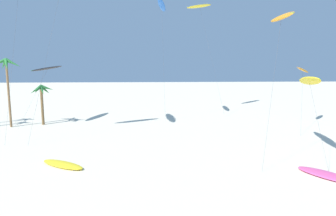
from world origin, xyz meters
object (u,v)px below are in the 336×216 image
flying_kite_2 (309,81)px  flying_kite_7 (200,6)px  flying_kite_0 (303,70)px  grounded_kite_1 (328,175)px  grounded_kite_0 (63,164)px  flying_kite_1 (162,5)px  flying_kite_3 (48,68)px  palm_tree_2 (7,71)px  palm_tree_3 (41,93)px  flying_kite_4 (281,17)px

flying_kite_2 → flying_kite_7: size_ratio=0.40×
flying_kite_0 → grounded_kite_1: flying_kite_0 is taller
flying_kite_2 → grounded_kite_0: 25.86m
flying_kite_1 → flying_kite_3: 21.58m
flying_kite_0 → grounded_kite_0: size_ratio=2.10×
flying_kite_2 → flying_kite_7: 35.75m
flying_kite_0 → palm_tree_2: bearing=-179.8°
flying_kite_1 → grounded_kite_1: size_ratio=3.64×
palm_tree_3 → flying_kite_7: size_ratio=0.29×
palm_tree_2 → flying_kite_3: palm_tree_2 is taller
flying_kite_1 → flying_kite_4: (10.52, -23.65, -5.42)m
flying_kite_4 → grounded_kite_1: flying_kite_4 is taller
flying_kite_4 → grounded_kite_0: bearing=-178.9°
palm_tree_2 → flying_kite_4: bearing=-28.1°
flying_kite_2 → flying_kite_7: flying_kite_7 is taller
flying_kite_0 → flying_kite_2: 19.66m
flying_kite_1 → grounded_kite_0: bearing=-113.6°
flying_kite_2 → grounded_kite_0: flying_kite_2 is taller
flying_kite_1 → flying_kite_3: size_ratio=2.10×
grounded_kite_0 → grounded_kite_1: grounded_kite_0 is taller
grounded_kite_1 → palm_tree_3: bearing=143.5°
palm_tree_3 → flying_kite_0: size_ratio=0.60×
flying_kite_1 → grounded_kite_1: flying_kite_1 is taller
flying_kite_4 → flying_kite_7: 34.25m
palm_tree_2 → flying_kite_0: size_ratio=0.98×
palm_tree_2 → flying_kite_3: 5.87m
flying_kite_7 → grounded_kite_1: flying_kite_7 is taller
palm_tree_2 → palm_tree_3: 5.78m
grounded_kite_1 → flying_kite_2: bearing=83.9°
palm_tree_3 → flying_kite_2: 38.75m
palm_tree_2 → grounded_kite_1: size_ratio=1.91×
flying_kite_0 → flying_kite_4: flying_kite_4 is taller
flying_kite_3 → flying_kite_4: bearing=-36.0°
flying_kite_0 → flying_kite_1: size_ratio=0.53×
flying_kite_0 → grounded_kite_1: (-9.04, -23.01, -8.64)m
flying_kite_1 → flying_kite_2: flying_kite_1 is taller
palm_tree_2 → flying_kite_7: size_ratio=0.47×
flying_kite_0 → grounded_kite_0: bearing=-150.3°
flying_kite_0 → flying_kite_7: bearing=134.3°
flying_kite_7 → grounded_kite_0: bearing=-118.7°
flying_kite_7 → grounded_kite_0: flying_kite_7 is taller
palm_tree_2 → palm_tree_3: bearing=20.4°
grounded_kite_0 → flying_kite_0: bearing=29.7°
flying_kite_0 → grounded_kite_0: flying_kite_0 is taller
flying_kite_4 → flying_kite_1: bearing=114.0°
palm_tree_2 → palm_tree_3: (4.31, 1.61, -3.49)m
flying_kite_0 → grounded_kite_1: 26.19m
flying_kite_0 → flying_kite_3: (-41.25, 2.74, 0.25)m
flying_kite_3 → grounded_kite_1: bearing=-38.6°
flying_kite_0 → flying_kite_3: size_ratio=1.12×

